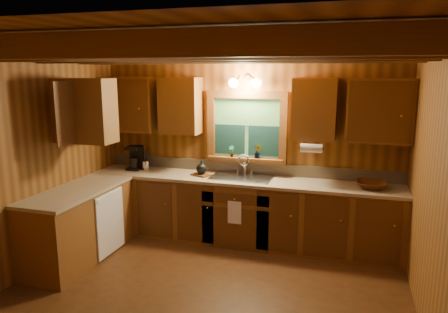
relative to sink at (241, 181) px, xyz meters
name	(u,v)px	position (x,y,z in m)	size (l,w,h in m)	color
room	(200,177)	(0.00, -1.60, 0.44)	(4.20, 4.20, 4.20)	#4B2B12
ceiling_beams	(199,52)	(0.00, -1.60, 1.63)	(4.20, 2.54, 0.18)	brown
base_cabinets	(199,215)	(-0.49, -0.32, -0.43)	(4.20, 2.22, 0.86)	brown
countertop	(200,182)	(-0.48, -0.31, 0.02)	(4.20, 2.24, 0.04)	tan
backsplash	(247,168)	(0.00, 0.28, 0.12)	(4.20, 0.02, 0.16)	tan
dishwasher_panel	(110,223)	(-1.47, -0.92, -0.43)	(0.02, 0.60, 0.80)	white
upper_cabinets	(197,108)	(-0.56, -0.18, 0.98)	(4.19, 1.77, 0.78)	brown
window	(247,129)	(0.00, 0.26, 0.67)	(1.12, 0.08, 1.00)	brown
window_sill	(245,159)	(0.00, 0.22, 0.26)	(1.06, 0.14, 0.04)	brown
wall_sconce	(245,83)	(0.00, 0.14, 1.31)	(0.45, 0.21, 0.17)	black
paper_towel_roll	(311,148)	(0.92, -0.07, 0.51)	(0.11, 0.11, 0.27)	white
dish_towel	(235,213)	(0.00, -0.34, -0.34)	(0.18, 0.01, 0.30)	white
sink	(241,181)	(0.00, 0.00, 0.00)	(0.82, 0.48, 0.43)	silver
coffee_maker	(135,158)	(-1.63, 0.07, 0.21)	(0.19, 0.25, 0.35)	black
utensil_crock	(146,165)	(-1.45, 0.05, 0.12)	(0.11, 0.11, 0.30)	silver
cutting_board	(202,175)	(-0.56, -0.03, 0.06)	(0.25, 0.18, 0.02)	#502C11
teakettle	(201,169)	(-0.56, -0.03, 0.14)	(0.15, 0.15, 0.19)	black
wicker_basket	(371,185)	(1.66, -0.04, 0.09)	(0.37, 0.37, 0.09)	#48230C
potted_plant_left	(232,151)	(-0.20, 0.20, 0.36)	(0.08, 0.06, 0.16)	#502C11
potted_plant_right	(258,152)	(0.17, 0.21, 0.38)	(0.10, 0.08, 0.19)	#502C11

